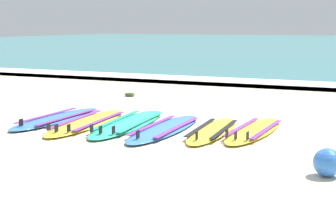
# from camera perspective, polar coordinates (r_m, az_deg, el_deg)

# --- Properties ---
(ground_plane) EXTENTS (80.00, 80.00, 0.00)m
(ground_plane) POSITION_cam_1_polar(r_m,az_deg,el_deg) (7.60, 0.63, -3.06)
(ground_plane) COLOR beige
(wave_foam_strip) EXTENTS (80.00, 1.21, 0.11)m
(wave_foam_strip) POSITION_cam_1_polar(r_m,az_deg,el_deg) (13.54, 10.97, 2.39)
(wave_foam_strip) COLOR white
(wave_foam_strip) RESTS_ON ground
(surfboard_0) EXTENTS (0.63, 2.31, 0.18)m
(surfboard_0) POSITION_cam_1_polar(r_m,az_deg,el_deg) (8.69, -12.46, -1.49)
(surfboard_0) COLOR #3875CC
(surfboard_0) RESTS_ON ground
(surfboard_1) EXTENTS (0.80, 2.48, 0.18)m
(surfboard_1) POSITION_cam_1_polar(r_m,az_deg,el_deg) (8.26, -9.11, -1.94)
(surfboard_1) COLOR yellow
(surfboard_1) RESTS_ON ground
(surfboard_2) EXTENTS (0.82, 2.57, 0.18)m
(surfboard_2) POSITION_cam_1_polar(r_m,az_deg,el_deg) (8.09, -4.52, -2.08)
(surfboard_2) COLOR #2DB793
(surfboard_2) RESTS_ON ground
(surfboard_3) EXTENTS (0.60, 2.35, 0.18)m
(surfboard_3) POSITION_cam_1_polar(r_m,az_deg,el_deg) (7.68, -0.35, -2.66)
(surfboard_3) COLOR #3875CC
(surfboard_3) RESTS_ON ground
(surfboard_4) EXTENTS (0.61, 2.06, 0.18)m
(surfboard_4) POSITION_cam_1_polar(r_m,az_deg,el_deg) (7.55, 5.07, -2.90)
(surfboard_4) COLOR yellow
(surfboard_4) RESTS_ON ground
(surfboard_5) EXTENTS (0.66, 2.17, 0.18)m
(surfboard_5) POSITION_cam_1_polar(r_m,az_deg,el_deg) (7.63, 9.73, -2.86)
(surfboard_5) COLOR yellow
(surfboard_5) RESTS_ON ground
(beach_ball) EXTENTS (0.31, 0.31, 0.31)m
(beach_ball) POSITION_cam_1_polar(r_m,az_deg,el_deg) (5.64, 17.65, -6.24)
(beach_ball) COLOR blue
(beach_ball) RESTS_ON ground
(seaweed_clump_near_shoreline) EXTENTS (0.25, 0.20, 0.09)m
(seaweed_clump_near_shoreline) POSITION_cam_1_polar(r_m,az_deg,el_deg) (11.36, -4.38, 1.20)
(seaweed_clump_near_shoreline) COLOR #384723
(seaweed_clump_near_shoreline) RESTS_ON ground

